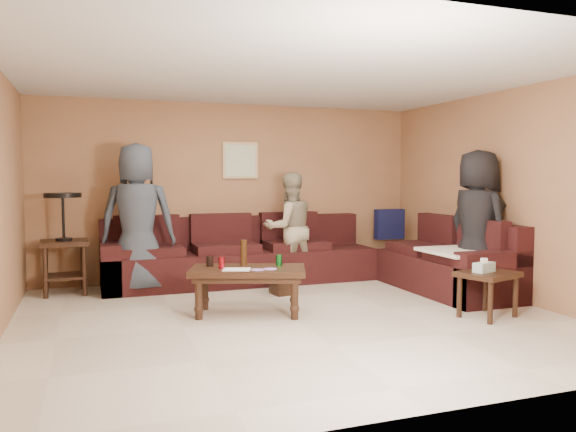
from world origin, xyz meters
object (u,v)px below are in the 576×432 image
object	(u,v)px
person_right	(477,224)
person_middle	(290,228)
person_left	(138,218)
waste_bin	(283,281)
sectional_sofa	(311,262)
coffee_table	(248,275)
side_table_right	(487,278)
end_table_left	(64,241)

from	to	relation	value
person_right	person_middle	bearing A→B (deg)	41.15
person_middle	person_left	bearing A→B (deg)	-4.08
waste_bin	person_right	size ratio (longest dim) A/B	0.18
sectional_sofa	person_right	size ratio (longest dim) A/B	2.60
sectional_sofa	coffee_table	distance (m)	1.71
coffee_table	side_table_right	distance (m)	2.50
end_table_left	person_right	distance (m)	5.09
person_left	end_table_left	bearing A→B (deg)	-4.79
end_table_left	person_right	world-z (taller)	person_right
person_left	person_right	distance (m)	4.18
side_table_right	person_middle	bearing A→B (deg)	117.65
person_middle	sectional_sofa	bearing A→B (deg)	117.99
waste_bin	sectional_sofa	bearing A→B (deg)	34.54
sectional_sofa	waste_bin	bearing A→B (deg)	-145.46
coffee_table	person_left	size ratio (longest dim) A/B	0.71
person_left	person_middle	bearing A→B (deg)	-169.36
person_left	waste_bin	bearing A→B (deg)	169.13
end_table_left	side_table_right	distance (m)	5.02
sectional_sofa	end_table_left	world-z (taller)	end_table_left
end_table_left	person_middle	size ratio (longest dim) A/B	0.83
coffee_table	waste_bin	xyz separation A→B (m)	(0.70, 0.85, -0.26)
end_table_left	person_right	xyz separation A→B (m)	(4.71, -1.91, 0.23)
person_left	person_right	size ratio (longest dim) A/B	1.05
person_middle	person_right	bearing A→B (deg)	134.38
waste_bin	person_middle	world-z (taller)	person_middle
person_middle	side_table_right	bearing A→B (deg)	114.15
coffee_table	person_left	world-z (taller)	person_left
side_table_right	person_left	distance (m)	4.18
coffee_table	side_table_right	size ratio (longest dim) A/B	1.91
coffee_table	person_right	size ratio (longest dim) A/B	0.75
side_table_right	waste_bin	xyz separation A→B (m)	(-1.62, 1.81, -0.25)
end_table_left	person_middle	bearing A→B (deg)	-5.36
sectional_sofa	person_left	bearing A→B (deg)	171.37
person_left	sectional_sofa	bearing A→B (deg)	-177.41
coffee_table	person_left	xyz separation A→B (m)	(-1.00, 1.54, 0.52)
side_table_right	person_left	size ratio (longest dim) A/B	0.37
end_table_left	side_table_right	xyz separation A→B (m)	(4.19, -2.75, -0.25)
person_left	person_middle	distance (m)	2.03
coffee_table	waste_bin	distance (m)	1.13
person_middle	person_right	world-z (taller)	person_right
side_table_right	person_right	world-z (taller)	person_right
coffee_table	waste_bin	size ratio (longest dim) A/B	4.07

